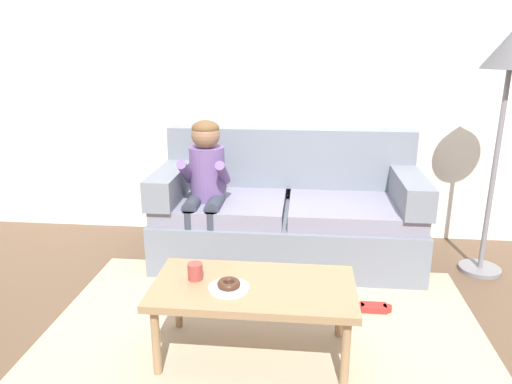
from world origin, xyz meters
The scene contains 11 objects.
ground centered at (0.00, 0.00, 0.00)m, with size 10.00×10.00×0.00m, color brown.
wall_back centered at (0.00, 1.40, 1.40)m, with size 8.00×0.10×2.80m, color silver.
area_rug centered at (0.00, -0.25, 0.01)m, with size 2.56×1.76×0.01m, color tan.
couch centered at (0.08, 0.85, 0.35)m, with size 1.98×0.90×0.98m.
coffee_table centered at (-0.04, -0.46, 0.38)m, with size 1.06×0.55×0.43m.
person_child centered at (-0.51, 0.64, 0.67)m, with size 0.34×0.58×1.10m.
plate centered at (-0.16, -0.52, 0.43)m, with size 0.21×0.21×0.01m, color white.
donut centered at (-0.16, -0.52, 0.46)m, with size 0.12×0.12×0.04m, color #422619.
mug centered at (-0.36, -0.43, 0.47)m, with size 0.08×0.08×0.09m, color #993D38.
toy_controller centered at (0.67, 0.05, 0.03)m, with size 0.23×0.09×0.05m.
floor_lamp centered at (1.53, 0.73, 1.46)m, with size 0.38×0.38×1.73m.
Camera 1 is at (0.20, -2.70, 1.62)m, focal length 33.80 mm.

